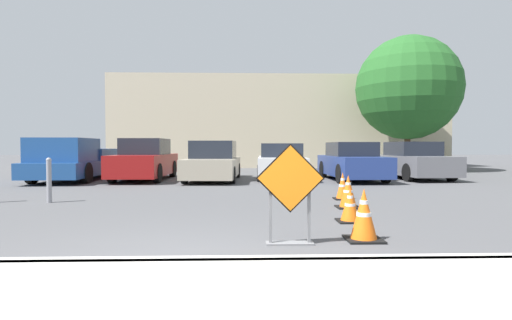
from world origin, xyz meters
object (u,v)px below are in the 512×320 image
Objects in this scene: traffic_cone_nearest at (364,215)px; parked_car_fifth at (413,161)px; pickup_truck at (74,162)px; parked_car_second at (213,162)px; traffic_cone_third at (348,192)px; parked_car_third at (281,162)px; bollard_nearest at (49,179)px; parked_car_nearest at (145,161)px; parked_car_fourth at (352,162)px; traffic_cone_fourth at (343,186)px; traffic_cone_second at (350,205)px; road_closed_sign at (290,189)px.

parked_car_fifth reaches higher than traffic_cone_nearest.
pickup_truck is 1.21× the size of parked_car_second.
traffic_cone_nearest is 2.96m from traffic_cone_third.
parked_car_second is 1.08× the size of parked_car_fifth.
parked_car_third is at bearing 95.25° from traffic_cone_third.
bollard_nearest is (-11.39, -6.59, -0.14)m from parked_car_fifth.
traffic_cone_nearest is 0.16× the size of parked_car_nearest.
bollard_nearest is (2.01, -6.14, -0.17)m from pickup_truck.
parked_car_fifth reaches higher than traffic_cone_third.
parked_car_third is at bearing -3.42° from parked_car_fifth.
parked_car_third is at bearing -14.85° from parked_car_fourth.
traffic_cone_fourth is 10.67m from pickup_truck.
parked_car_nearest is (2.67, 0.21, 0.02)m from pickup_truck.
bollard_nearest is (-6.18, 3.92, 0.20)m from traffic_cone_nearest.
traffic_cone_fourth is at bearing 79.74° from traffic_cone_nearest.
pickup_truck reaches higher than parked_car_third.
traffic_cone_second is 10.46m from parked_car_fifth.
parked_car_fifth is at bearing -179.34° from pickup_truck.
parked_car_third is (8.04, 0.47, -0.06)m from pickup_truck.
traffic_cone_nearest is 11.74m from parked_car_fifth.
traffic_cone_second is 9.18m from parked_car_second.
traffic_cone_second is at bearing -101.62° from traffic_cone_fourth.
traffic_cone_fourth is 0.15× the size of parked_car_fourth.
bollard_nearest reaches higher than traffic_cone_nearest.
pickup_truck is at bearing 5.25° from parked_car_nearest.
traffic_cone_fourth is at bearing 101.45° from parked_car_third.
bollard_nearest is at bearing 26.74° from parked_car_fifth.
parked_car_fifth is (13.40, 0.46, -0.03)m from pickup_truck.
traffic_cone_nearest is 1.03× the size of traffic_cone_third.
parked_car_nearest is at bearing -4.03° from parked_car_fourth.
traffic_cone_nearest is 1.23× the size of traffic_cone_second.
pickup_truck is 1.25× the size of parked_car_nearest.
traffic_cone_nearest reaches higher than traffic_cone_second.
bollard_nearest is at bearing 50.67° from parked_car_third.
parked_car_fifth is at bearing 61.18° from traffic_cone_second.
parked_car_second is 1.11× the size of parked_car_third.
traffic_cone_fourth is 8.69m from parked_car_nearest.
traffic_cone_nearest reaches higher than traffic_cone_third.
traffic_cone_second is 9.18m from parked_car_third.
parked_car_fifth is at bearing 30.07° from bollard_nearest.
parked_car_second is at bearing 109.11° from traffic_cone_second.
traffic_cone_second is 0.14× the size of parked_car_fifth.
parked_car_fourth is (3.58, 10.09, -0.05)m from road_closed_sign.
traffic_cone_third is at bearing -8.54° from bollard_nearest.
parked_car_third is 0.95× the size of parked_car_fourth.
pickup_truck reaches higher than parked_car_second.
traffic_cone_second is 6.85m from bollard_nearest.
bollard_nearest is (-5.13, 4.13, -0.19)m from road_closed_sign.
pickup_truck is at bearing -2.25° from parked_car_fourth.
parked_car_second is 1.05× the size of parked_car_fourth.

